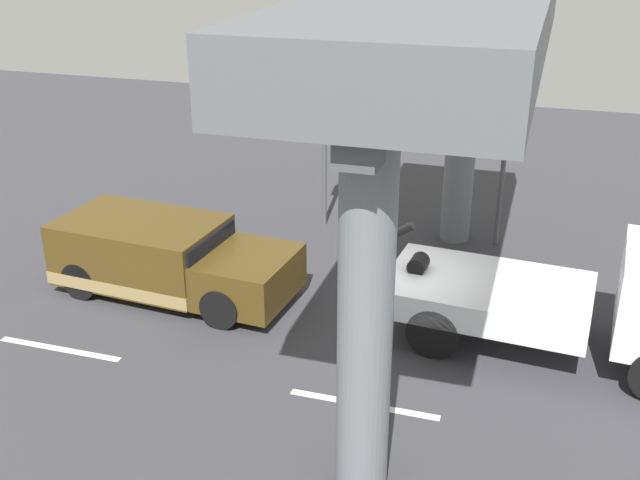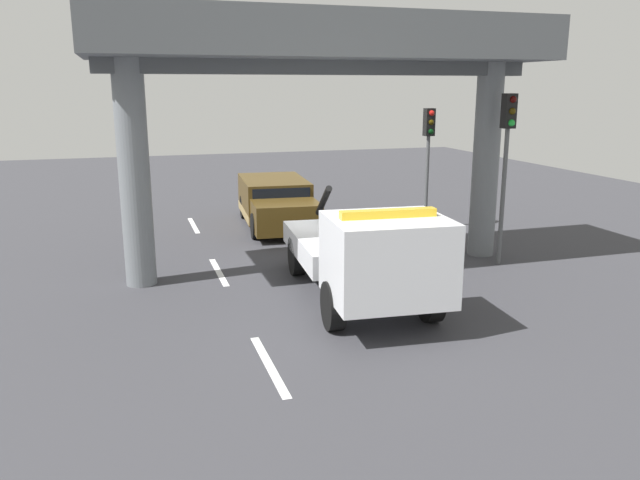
{
  "view_description": "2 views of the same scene",
  "coord_description": "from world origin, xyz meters",
  "views": [
    {
      "loc": [
        2.46,
        -13.26,
        7.72
      ],
      "look_at": [
        -1.7,
        0.17,
        1.59
      ],
      "focal_mm": 42.69,
      "sensor_mm": 36.0,
      "label": 1
    },
    {
      "loc": [
        16.02,
        -5.0,
        4.78
      ],
      "look_at": [
        0.31,
        -0.09,
        0.74
      ],
      "focal_mm": 35.23,
      "sensor_mm": 36.0,
      "label": 2
    }
  ],
  "objects": [
    {
      "name": "ground_plane",
      "position": [
        0.0,
        0.0,
        -0.05
      ],
      "size": [
        60.0,
        40.0,
        0.1
      ],
      "primitive_type": "cube",
      "color": "#38383D"
    },
    {
      "name": "lane_stripe_west",
      "position": [
        -6.0,
        -2.81,
        0.0
      ],
      "size": [
        2.6,
        0.16,
        0.01
      ],
      "primitive_type": "cube",
      "color": "silver",
      "rests_on": "ground"
    },
    {
      "name": "towed_van_green",
      "position": [
        -5.16,
        0.01,
        0.78
      ],
      "size": [
        5.35,
        2.57,
        1.58
      ],
      "color": "#4C3814",
      "rests_on": "ground"
    },
    {
      "name": "lane_stripe_mid",
      "position": [
        0.0,
        -2.81,
        0.0
      ],
      "size": [
        2.6,
        0.16,
        0.01
      ],
      "primitive_type": "cube",
      "color": "silver",
      "rests_on": "ground"
    },
    {
      "name": "traffic_cone_orange",
      "position": [
        -0.99,
        1.53,
        0.27
      ],
      "size": [
        0.49,
        0.49,
        0.58
      ],
      "color": "orange",
      "rests_on": "ground"
    },
    {
      "name": "overpass_structure",
      "position": [
        0.45,
        0.0,
        5.58
      ],
      "size": [
        3.6,
        11.57,
        6.51
      ],
      "color": "slate",
      "rests_on": "ground"
    },
    {
      "name": "traffic_light_far",
      "position": [
        1.52,
        4.72,
        3.34
      ],
      "size": [
        0.39,
        0.32,
        4.61
      ],
      "color": "#515456",
      "rests_on": "ground"
    },
    {
      "name": "traffic_light_near",
      "position": [
        -2.98,
        4.72,
        2.98
      ],
      "size": [
        0.39,
        0.32,
        4.08
      ],
      "color": "#515456",
      "rests_on": "ground"
    },
    {
      "name": "tow_truck_white",
      "position": [
        3.61,
        -0.06,
        1.2
      ],
      "size": [
        7.33,
        2.85,
        2.46
      ],
      "color": "white",
      "rests_on": "ground"
    }
  ]
}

